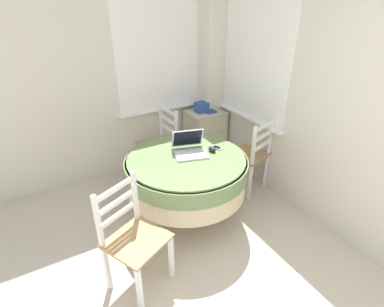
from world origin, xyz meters
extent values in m
cube|color=beige|center=(-0.14, 3.00, 1.27)|extent=(4.12, 0.06, 2.55)
cube|color=white|center=(1.09, 2.96, 1.49)|extent=(1.10, 0.01, 1.42)
cube|color=white|center=(1.09, 2.93, 0.77)|extent=(1.18, 0.07, 0.02)
cube|color=white|center=(1.92, 2.14, 1.49)|extent=(0.01, 1.10, 1.42)
cube|color=white|center=(1.89, 2.14, 0.77)|extent=(0.07, 1.18, 0.02)
cube|color=beige|center=(1.78, 2.83, 1.27)|extent=(0.28, 0.28, 2.55)
cylinder|color=#4C3D2D|center=(0.77, 1.68, 0.01)|extent=(0.36, 0.36, 0.03)
cylinder|color=#4C3D2D|center=(0.77, 1.68, 0.37)|extent=(0.11, 0.11, 0.68)
cylinder|color=beige|center=(0.77, 1.68, 0.53)|extent=(1.17, 1.17, 0.35)
cylinder|color=#6B8451|center=(0.77, 1.68, 0.63)|extent=(1.20, 1.20, 0.16)
cylinder|color=#6B8451|center=(0.77, 1.68, 0.72)|extent=(1.14, 1.14, 0.02)
cube|color=silver|center=(0.83, 1.68, 0.73)|extent=(0.36, 0.30, 0.02)
cube|color=silver|center=(0.83, 1.70, 0.74)|extent=(0.30, 0.20, 0.00)
cube|color=silver|center=(0.87, 1.83, 0.84)|extent=(0.33, 0.18, 0.20)
cube|color=black|center=(0.87, 1.82, 0.85)|extent=(0.29, 0.15, 0.18)
ellipsoid|color=black|center=(1.05, 1.65, 0.75)|extent=(0.06, 0.10, 0.05)
cube|color=#B2B7BC|center=(1.13, 1.69, 0.73)|extent=(0.09, 0.13, 0.01)
cube|color=black|center=(1.13, 1.69, 0.74)|extent=(0.07, 0.09, 0.00)
cube|color=#A87F51|center=(0.85, 2.58, 0.46)|extent=(0.43, 0.46, 0.02)
cube|color=white|center=(0.66, 2.75, 0.22)|extent=(0.04, 0.04, 0.45)
cube|color=white|center=(0.69, 2.38, 0.22)|extent=(0.04, 0.04, 0.45)
cube|color=white|center=(1.00, 2.78, 0.22)|extent=(0.04, 0.04, 0.45)
cube|color=white|center=(1.04, 2.41, 0.22)|extent=(0.04, 0.04, 0.45)
cube|color=white|center=(1.00, 2.78, 0.69)|extent=(0.03, 0.03, 0.45)
cube|color=white|center=(1.04, 2.41, 0.69)|extent=(0.03, 0.03, 0.45)
cube|color=white|center=(1.02, 2.59, 0.86)|extent=(0.05, 0.37, 0.04)
cube|color=white|center=(1.02, 2.59, 0.74)|extent=(0.05, 0.37, 0.04)
cube|color=white|center=(1.02, 2.59, 0.63)|extent=(0.05, 0.37, 0.04)
cube|color=#A87F51|center=(1.66, 1.82, 0.46)|extent=(0.53, 0.51, 0.02)
cube|color=white|center=(1.78, 2.04, 0.22)|extent=(0.04, 0.04, 0.45)
cube|color=white|center=(1.43, 1.92, 0.22)|extent=(0.04, 0.04, 0.45)
cube|color=white|center=(1.89, 1.71, 0.22)|extent=(0.04, 0.04, 0.45)
cube|color=white|center=(1.54, 1.59, 0.22)|extent=(0.04, 0.04, 0.45)
cube|color=white|center=(1.89, 1.71, 0.69)|extent=(0.04, 0.04, 0.45)
cube|color=white|center=(1.54, 1.59, 0.69)|extent=(0.04, 0.04, 0.45)
cube|color=white|center=(1.72, 1.65, 0.86)|extent=(0.36, 0.14, 0.04)
cube|color=white|center=(1.72, 1.65, 0.74)|extent=(0.36, 0.14, 0.04)
cube|color=white|center=(1.72, 1.65, 0.63)|extent=(0.36, 0.14, 0.04)
cube|color=#A87F51|center=(0.04, 1.14, 0.46)|extent=(0.55, 0.54, 0.02)
cube|color=white|center=(-0.05, 0.90, 0.22)|extent=(0.05, 0.05, 0.45)
cube|color=white|center=(0.28, 1.06, 0.22)|extent=(0.05, 0.05, 0.45)
cube|color=white|center=(-0.20, 1.21, 0.22)|extent=(0.05, 0.05, 0.45)
cube|color=white|center=(0.13, 1.37, 0.22)|extent=(0.05, 0.05, 0.45)
cube|color=white|center=(-0.20, 1.21, 0.69)|extent=(0.04, 0.04, 0.45)
cube|color=white|center=(0.13, 1.37, 0.69)|extent=(0.04, 0.04, 0.45)
cube|color=white|center=(-0.04, 1.29, 0.86)|extent=(0.35, 0.18, 0.04)
cube|color=white|center=(-0.04, 1.29, 0.74)|extent=(0.35, 0.18, 0.04)
cube|color=white|center=(-0.04, 1.29, 0.63)|extent=(0.35, 0.18, 0.04)
cube|color=beige|center=(1.64, 2.72, 0.35)|extent=(0.49, 0.40, 0.69)
cube|color=beige|center=(1.64, 2.72, 0.70)|extent=(0.51, 0.43, 0.02)
cube|color=beige|center=(1.64, 2.52, 0.58)|extent=(0.43, 0.01, 0.20)
sphere|color=olive|center=(1.64, 2.51, 0.58)|extent=(0.02, 0.02, 0.02)
cube|color=beige|center=(1.64, 2.52, 0.35)|extent=(0.43, 0.01, 0.20)
sphere|color=olive|center=(1.64, 2.51, 0.35)|extent=(0.02, 0.02, 0.02)
cube|color=beige|center=(1.64, 2.52, 0.12)|extent=(0.43, 0.01, 0.20)
sphere|color=olive|center=(1.64, 2.51, 0.12)|extent=(0.02, 0.02, 0.02)
cube|color=#2D4C93|center=(1.58, 2.72, 0.78)|extent=(0.16, 0.15, 0.13)
cube|color=#33478C|center=(1.67, 2.68, 0.72)|extent=(0.14, 0.20, 0.02)
camera|label=1|loc=(-0.44, -0.54, 2.11)|focal=28.00mm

